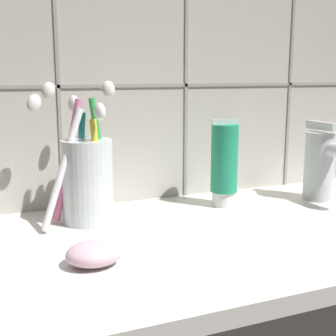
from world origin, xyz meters
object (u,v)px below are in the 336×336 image
at_px(toothbrush_cup, 87,177).
at_px(toothpaste_tube, 224,164).
at_px(soap_bar, 94,254).
at_px(sink_faucet, 323,163).

height_order(toothbrush_cup, toothpaste_tube, toothbrush_cup).
distance_m(toothbrush_cup, soap_bar, 0.16).
relative_size(toothbrush_cup, soap_bar, 3.15).
distance_m(toothpaste_tube, sink_faucet, 0.16).
distance_m(sink_faucet, soap_bar, 0.41).
height_order(toothpaste_tube, soap_bar, toothpaste_tube).
bearing_deg(soap_bar, toothpaste_tube, 31.73).
bearing_deg(toothpaste_tube, sink_faucet, -11.91).
bearing_deg(sink_faucet, soap_bar, -75.81).
bearing_deg(sink_faucet, toothbrush_cup, -96.93).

